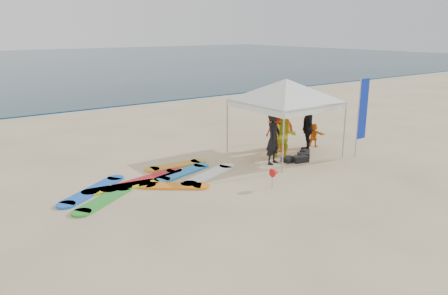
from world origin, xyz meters
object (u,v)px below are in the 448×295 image
at_px(person_orange_b, 276,127).
at_px(surfboard_spread, 151,182).
at_px(person_yellow, 285,135).
at_px(feather_flag, 362,110).
at_px(person_orange_a, 283,128).
at_px(marker_pennant, 275,172).
at_px(person_seated, 314,135).
at_px(canopy_tent, 286,79).
at_px(person_black_a, 273,138).
at_px(person_black_b, 308,128).

relative_size(person_orange_b, surfboard_spread, 0.30).
xyz_separation_m(person_yellow, feather_flag, (2.51, -1.55, 0.93)).
bearing_deg(person_orange_a, person_yellow, 49.76).
relative_size(person_orange_a, marker_pennant, 2.97).
relative_size(person_orange_b, person_seated, 1.80).
xyz_separation_m(feather_flag, surfboard_spread, (-7.93, 2.04, -1.79)).
height_order(feather_flag, marker_pennant, feather_flag).
xyz_separation_m(canopy_tent, marker_pennant, (-2.78, -2.53, -2.47)).
distance_m(person_black_a, surfboard_spread, 4.73).
bearing_deg(person_orange_a, person_black_b, 143.09).
bearing_deg(person_black_a, marker_pennant, -152.99).
relative_size(person_seated, canopy_tent, 0.22).
xyz_separation_m(person_seated, surfboard_spread, (-7.61, -0.03, -0.46)).
distance_m(person_black_a, person_black_b, 2.29).
bearing_deg(marker_pennant, person_black_b, 31.25).
height_order(person_orange_a, person_black_b, person_black_b).
distance_m(marker_pennant, surfboard_spread, 4.01).
bearing_deg(person_yellow, person_seated, 50.92).
height_order(person_orange_b, surfboard_spread, person_orange_b).
xyz_separation_m(person_black_b, marker_pennant, (-3.89, -2.36, -0.47)).
xyz_separation_m(person_black_a, person_yellow, (0.84, 0.29, -0.07)).
relative_size(feather_flag, marker_pennant, 4.86).
xyz_separation_m(person_black_b, canopy_tent, (-1.10, 0.17, 2.01)).
bearing_deg(person_orange_a, person_orange_b, -99.26).
xyz_separation_m(person_black_b, person_seated, (0.78, 0.36, -0.46)).
height_order(canopy_tent, surfboard_spread, canopy_tent).
distance_m(person_orange_a, person_black_b, 1.01).
bearing_deg(canopy_tent, feather_flag, -40.52).
relative_size(person_black_a, feather_flag, 0.62).
bearing_deg(person_orange_b, person_black_a, 39.59).
xyz_separation_m(canopy_tent, surfboard_spread, (-5.72, 0.16, -2.93)).
height_order(person_seated, surfboard_spread, person_seated).
height_order(person_black_b, feather_flag, feather_flag).
distance_m(person_orange_a, marker_pennant, 4.27).
distance_m(person_seated, feather_flag, 2.48).
bearing_deg(canopy_tent, surfboard_spread, 178.44).
distance_m(person_yellow, marker_pennant, 3.33).
bearing_deg(surfboard_spread, person_yellow, -5.16).
bearing_deg(person_black_b, person_black_a, -29.68).
relative_size(person_black_b, marker_pennant, 3.02).
relative_size(person_black_b, surfboard_spread, 0.32).
relative_size(person_orange_a, person_seated, 1.90).
distance_m(person_orange_a, canopy_tent, 2.08).
xyz_separation_m(person_yellow, marker_pennant, (-2.48, -2.20, -0.39)).
height_order(person_orange_a, marker_pennant, person_orange_a).
height_order(person_black_b, marker_pennant, person_black_b).
relative_size(canopy_tent, surfboard_spread, 0.75).
distance_m(person_yellow, person_orange_b, 1.36).
relative_size(person_yellow, feather_flag, 0.57).
distance_m(person_orange_a, feather_flag, 3.12).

